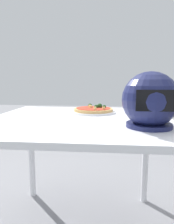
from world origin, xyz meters
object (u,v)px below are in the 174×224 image
pizza (94,109)px  motorcycle_helmet (150,101)px  dining_table (80,132)px  drinking_glass (151,105)px

pizza → motorcycle_helmet: motorcycle_helmet is taller
dining_table → motorcycle_helmet: motorcycle_helmet is taller
dining_table → pizza: 0.25m
dining_table → drinking_glass: size_ratio=10.07×
motorcycle_helmet → drinking_glass: bearing=-102.1°
pizza → motorcycle_helmet: bearing=124.3°
dining_table → drinking_glass: (-0.45, -0.23, 0.14)m
motorcycle_helmet → pizza: bearing=-55.7°
dining_table → pizza: (-0.07, -0.22, 0.11)m
motorcycle_helmet → drinking_glass: motorcycle_helmet is taller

